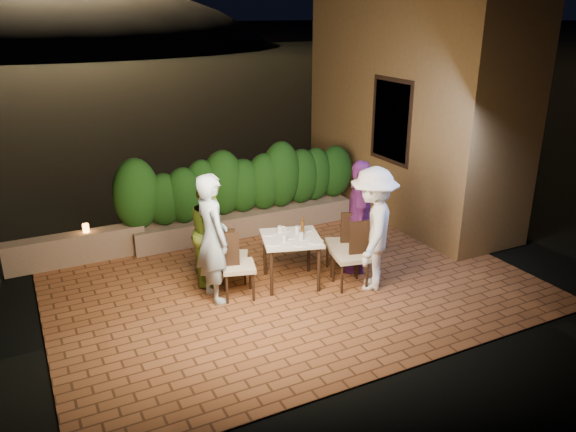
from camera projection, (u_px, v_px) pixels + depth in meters
ground at (293, 285)px, 8.51m from camera, size 400.00×400.00×0.00m
terrace_floor at (278, 276)px, 8.95m from camera, size 7.00×6.00×0.15m
building_wall at (411, 87)px, 10.84m from camera, size 1.60×5.00×5.00m
window_pane at (392, 121)px, 10.26m from camera, size 0.08×1.00×1.40m
window_frame at (392, 121)px, 10.26m from camera, size 0.06×1.15×1.55m
planter at (246, 222)px, 10.44m from camera, size 4.20×0.55×0.40m
hedge at (245, 183)px, 10.18m from camera, size 4.00×0.70×1.10m
parapet at (76, 248)px, 9.16m from camera, size 2.20×0.30×0.50m
hill at (57, 87)px, 60.98m from camera, size 52.00×40.00×22.00m
dining_table at (291, 260)px, 8.42m from camera, size 1.05×1.05×0.75m
plate_nw at (272, 243)px, 8.07m from camera, size 0.24×0.24×0.01m
plate_sw at (268, 233)px, 8.42m from camera, size 0.23×0.23×0.01m
plate_ne at (315, 241)px, 8.13m from camera, size 0.23×0.23×0.01m
plate_se at (306, 229)px, 8.57m from camera, size 0.20×0.20×0.01m
plate_centre at (289, 236)px, 8.30m from camera, size 0.23×0.23×0.01m
plate_front at (300, 244)px, 8.03m from camera, size 0.20×0.20×0.01m
glass_nw at (284, 238)px, 8.12m from camera, size 0.06×0.06×0.11m
glass_sw at (280, 229)px, 8.44m from camera, size 0.06×0.06×0.11m
glass_ne at (301, 236)px, 8.19m from camera, size 0.06×0.06×0.11m
glass_se at (297, 230)px, 8.41m from camera, size 0.07×0.07×0.12m
beer_bottle at (303, 226)px, 8.35m from camera, size 0.05×0.05×0.28m
bowl at (282, 229)px, 8.53m from camera, size 0.17×0.17×0.04m
chair_left_front at (238, 265)px, 7.99m from camera, size 0.57×0.57×0.99m
chair_left_back at (234, 255)px, 8.49m from camera, size 0.52×0.52×0.85m
chair_right_front at (351, 255)px, 8.28m from camera, size 0.56×0.56×1.03m
chair_right_back at (342, 243)px, 8.74m from camera, size 0.60×0.60×0.99m
diner_blue at (212, 238)px, 7.78m from camera, size 0.51×0.72×1.87m
diner_green at (211, 232)px, 8.38m from camera, size 0.87×0.95×1.59m
diner_white at (373, 229)px, 8.13m from camera, size 1.29×1.35×1.84m
diner_purple at (359, 216)px, 8.70m from camera, size 0.96×1.12×1.80m
parapet_lamp at (86, 228)px, 9.13m from camera, size 0.10×0.10×0.14m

